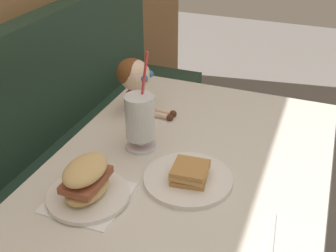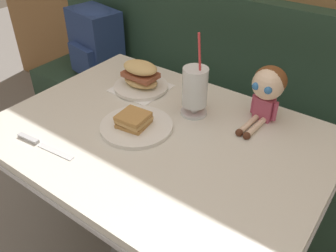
{
  "view_description": "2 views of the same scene",
  "coord_description": "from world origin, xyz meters",
  "px_view_note": "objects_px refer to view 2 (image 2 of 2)",
  "views": [
    {
      "loc": [
        -0.98,
        -0.14,
        1.48
      ],
      "look_at": [
        0.0,
        0.25,
        0.85
      ],
      "focal_mm": 45.49,
      "sensor_mm": 36.0,
      "label": 1
    },
    {
      "loc": [
        0.6,
        -0.59,
        1.46
      ],
      "look_at": [
        0.05,
        0.16,
        0.8
      ],
      "focal_mm": 38.3,
      "sensor_mm": 36.0,
      "label": 2
    }
  ],
  "objects_px": {
    "seated_doll": "(268,87)",
    "backpack": "(95,39)",
    "milkshake_glass": "(195,89)",
    "butter_knife": "(36,142)",
    "toast_plate": "(136,124)",
    "sandwich_plate": "(141,78)"
  },
  "relations": [
    {
      "from": "seated_doll",
      "to": "backpack",
      "type": "relative_size",
      "value": 0.54
    },
    {
      "from": "seated_doll",
      "to": "butter_knife",
      "type": "bearing_deg",
      "value": -133.14
    },
    {
      "from": "butter_knife",
      "to": "toast_plate",
      "type": "bearing_deg",
      "value": 51.11
    },
    {
      "from": "butter_knife",
      "to": "backpack",
      "type": "distance_m",
      "value": 1.11
    },
    {
      "from": "milkshake_glass",
      "to": "backpack",
      "type": "xyz_separation_m",
      "value": [
        -0.97,
        0.44,
        -0.18
      ]
    },
    {
      "from": "milkshake_glass",
      "to": "seated_doll",
      "type": "distance_m",
      "value": 0.25
    },
    {
      "from": "butter_knife",
      "to": "seated_doll",
      "type": "distance_m",
      "value": 0.79
    },
    {
      "from": "seated_doll",
      "to": "backpack",
      "type": "xyz_separation_m",
      "value": [
        -1.19,
        0.32,
        -0.21
      ]
    },
    {
      "from": "milkshake_glass",
      "to": "butter_knife",
      "type": "relative_size",
      "value": 1.34
    },
    {
      "from": "milkshake_glass",
      "to": "backpack",
      "type": "bearing_deg",
      "value": 155.87
    },
    {
      "from": "toast_plate",
      "to": "milkshake_glass",
      "type": "relative_size",
      "value": 0.79
    },
    {
      "from": "milkshake_glass",
      "to": "sandwich_plate",
      "type": "height_order",
      "value": "milkshake_glass"
    },
    {
      "from": "seated_doll",
      "to": "milkshake_glass",
      "type": "bearing_deg",
      "value": -151.59
    },
    {
      "from": "butter_knife",
      "to": "sandwich_plate",
      "type": "bearing_deg",
      "value": 84.8
    },
    {
      "from": "seated_doll",
      "to": "backpack",
      "type": "height_order",
      "value": "seated_doll"
    },
    {
      "from": "backpack",
      "to": "seated_doll",
      "type": "bearing_deg",
      "value": -15.01
    },
    {
      "from": "milkshake_glass",
      "to": "butter_knife",
      "type": "height_order",
      "value": "milkshake_glass"
    },
    {
      "from": "sandwich_plate",
      "to": "milkshake_glass",
      "type": "bearing_deg",
      "value": -6.09
    },
    {
      "from": "toast_plate",
      "to": "butter_knife",
      "type": "xyz_separation_m",
      "value": [
        -0.21,
        -0.26,
        -0.01
      ]
    },
    {
      "from": "toast_plate",
      "to": "seated_doll",
      "type": "distance_m",
      "value": 0.47
    },
    {
      "from": "milkshake_glass",
      "to": "toast_plate",
      "type": "bearing_deg",
      "value": -119.44
    },
    {
      "from": "sandwich_plate",
      "to": "seated_doll",
      "type": "bearing_deg",
      "value": 10.14
    }
  ]
}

